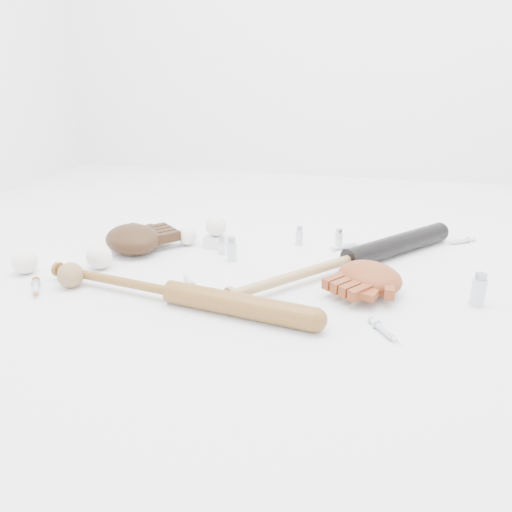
% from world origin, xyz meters
% --- Properties ---
extents(bat_dark, '(0.71, 0.80, 0.07)m').
position_xyz_m(bat_dark, '(0.31, 0.10, 0.04)').
color(bat_dark, black).
rests_on(bat_dark, ground).
extents(bat_wood, '(0.88, 0.21, 0.06)m').
position_xyz_m(bat_wood, '(-0.16, -0.25, 0.03)').
color(bat_wood, brown).
rests_on(bat_wood, ground).
extents(glove_dark, '(0.37, 0.37, 0.10)m').
position_xyz_m(glove_dark, '(-0.45, 0.09, 0.05)').
color(glove_dark, '#321D0E').
rests_on(glove_dark, ground).
extents(glove_tan, '(0.33, 0.33, 0.09)m').
position_xyz_m(glove_tan, '(0.38, -0.05, 0.04)').
color(glove_tan, brown).
rests_on(glove_tan, ground).
extents(trading_card, '(0.06, 0.08, 0.00)m').
position_xyz_m(trading_card, '(-0.59, 0.23, 0.00)').
color(trading_card, gold).
rests_on(trading_card, ground).
extents(pedestal, '(0.09, 0.09, 0.04)m').
position_xyz_m(pedestal, '(-0.18, 0.21, 0.02)').
color(pedestal, white).
rests_on(pedestal, ground).
extents(baseball_on_pedestal, '(0.08, 0.08, 0.08)m').
position_xyz_m(baseball_on_pedestal, '(-0.18, 0.21, 0.08)').
color(baseball_on_pedestal, white).
rests_on(baseball_on_pedestal, pedestal).
extents(baseball_left, '(0.08, 0.08, 0.08)m').
position_xyz_m(baseball_left, '(-0.70, -0.17, 0.04)').
color(baseball_left, white).
rests_on(baseball_left, ground).
extents(baseball_upper, '(0.07, 0.07, 0.07)m').
position_xyz_m(baseball_upper, '(-0.29, 0.20, 0.03)').
color(baseball_upper, white).
rests_on(baseball_upper, ground).
extents(baseball_mid, '(0.08, 0.08, 0.08)m').
position_xyz_m(baseball_mid, '(-0.49, -0.08, 0.04)').
color(baseball_mid, white).
rests_on(baseball_mid, ground).
extents(baseball_aged, '(0.08, 0.08, 0.08)m').
position_xyz_m(baseball_aged, '(-0.50, -0.23, 0.04)').
color(baseball_aged, olive).
rests_on(baseball_aged, ground).
extents(syringe_1, '(0.10, 0.13, 0.02)m').
position_xyz_m(syringe_1, '(-0.16, -0.13, 0.01)').
color(syringe_1, '#ADBCC6').
rests_on(syringe_1, ground).
extents(syringe_2, '(0.14, 0.12, 0.02)m').
position_xyz_m(syringe_2, '(0.29, 0.30, 0.01)').
color(syringe_2, '#ADBCC6').
rests_on(syringe_2, ground).
extents(syringe_3, '(0.11, 0.14, 0.02)m').
position_xyz_m(syringe_3, '(0.42, -0.30, 0.01)').
color(syringe_3, '#ADBCC6').
rests_on(syringe_3, ground).
extents(syringe_4, '(0.14, 0.10, 0.02)m').
position_xyz_m(syringe_4, '(0.70, 0.45, 0.01)').
color(syringe_4, '#ADBCC6').
rests_on(syringe_4, ground).
extents(syringe_5, '(0.11, 0.14, 0.02)m').
position_xyz_m(syringe_5, '(-0.58, -0.28, 0.01)').
color(syringe_5, '#ADBCC6').
rests_on(syringe_5, ground).
extents(vial_0, '(0.03, 0.03, 0.07)m').
position_xyz_m(vial_0, '(0.11, 0.29, 0.04)').
color(vial_0, silver).
rests_on(vial_0, ground).
extents(vial_1, '(0.03, 0.03, 0.07)m').
position_xyz_m(vial_1, '(0.26, 0.30, 0.04)').
color(vial_1, silver).
rests_on(vial_1, ground).
extents(vial_2, '(0.03, 0.03, 0.08)m').
position_xyz_m(vial_2, '(-0.08, 0.09, 0.04)').
color(vial_2, silver).
rests_on(vial_2, ground).
extents(vial_3, '(0.04, 0.04, 0.09)m').
position_xyz_m(vial_3, '(0.67, -0.07, 0.05)').
color(vial_3, silver).
rests_on(vial_3, ground).
extents(vial_4, '(0.02, 0.02, 0.06)m').
position_xyz_m(vial_4, '(-0.14, 0.14, 0.03)').
color(vial_4, silver).
rests_on(vial_4, ground).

